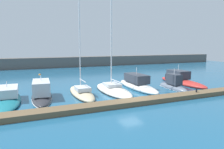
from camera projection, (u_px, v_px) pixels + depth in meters
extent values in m
plane|color=#1E567A|center=(131.00, 101.00, 23.44)|extent=(120.00, 120.00, 0.00)
cube|color=brown|center=(137.00, 102.00, 22.09)|extent=(31.41, 1.79, 0.53)
cube|color=#5B5651|center=(65.00, 62.00, 59.98)|extent=(108.00, 3.90, 2.91)
ellipsoid|color=#19707F|center=(7.00, 101.00, 22.80)|extent=(2.82, 9.35, 0.86)
cube|color=silver|center=(7.00, 91.00, 23.40)|extent=(2.23, 3.97, 0.98)
cube|color=black|center=(7.00, 89.00, 23.94)|extent=(2.00, 1.00, 0.55)
cylinder|color=silver|center=(7.00, 84.00, 23.29)|extent=(0.08, 0.08, 0.65)
ellipsoid|color=#2D2D33|center=(42.00, 96.00, 24.88)|extent=(2.95, 9.62, 0.80)
ellipsoid|color=silver|center=(42.00, 97.00, 24.91)|extent=(2.98, 9.72, 0.12)
cube|color=silver|center=(41.00, 87.00, 24.31)|extent=(2.20, 4.33, 1.54)
cube|color=black|center=(41.00, 83.00, 26.05)|extent=(1.78, 1.17, 0.86)
cylinder|color=silver|center=(41.00, 78.00, 24.16)|extent=(0.08, 0.08, 0.65)
ellipsoid|color=beige|center=(81.00, 93.00, 26.29)|extent=(2.45, 8.94, 0.98)
ellipsoid|color=black|center=(81.00, 95.00, 26.32)|extent=(2.47, 9.03, 0.12)
cylinder|color=silver|center=(79.00, 31.00, 25.54)|extent=(0.13, 0.13, 14.64)
cylinder|color=silver|center=(83.00, 81.00, 25.32)|extent=(0.14, 3.00, 0.09)
cube|color=silver|center=(83.00, 89.00, 25.59)|extent=(1.69, 2.39, 0.49)
ellipsoid|color=silver|center=(113.00, 90.00, 27.88)|extent=(3.19, 9.66, 1.10)
ellipsoid|color=black|center=(113.00, 92.00, 27.90)|extent=(3.22, 9.76, 0.12)
cylinder|color=silver|center=(111.00, 29.00, 27.27)|extent=(0.15, 0.15, 15.26)
cylinder|color=silver|center=(116.00, 81.00, 26.82)|extent=(0.13, 3.41, 0.10)
cube|color=silver|center=(112.00, 85.00, 28.06)|extent=(1.91, 2.50, 0.37)
ellipsoid|color=white|center=(137.00, 86.00, 30.03)|extent=(2.76, 10.38, 1.14)
cube|color=#333842|center=(136.00, 78.00, 30.17)|extent=(2.13, 4.39, 1.19)
cube|color=black|center=(132.00, 76.00, 31.28)|extent=(1.85, 1.13, 0.67)
cylinder|color=silver|center=(137.00, 71.00, 30.01)|extent=(0.08, 0.08, 1.03)
ellipsoid|color=slate|center=(173.00, 88.00, 30.00)|extent=(1.92, 6.32, 1.08)
ellipsoid|color=silver|center=(173.00, 88.00, 30.02)|extent=(1.93, 6.38, 0.12)
cube|color=#333842|center=(174.00, 79.00, 29.63)|extent=(1.33, 2.44, 1.48)
cube|color=black|center=(169.00, 77.00, 30.65)|extent=(1.12, 0.65, 0.83)
cylinder|color=silver|center=(174.00, 71.00, 29.47)|extent=(0.08, 0.08, 0.79)
ellipsoid|color=#B72D28|center=(182.00, 82.00, 33.89)|extent=(3.01, 10.56, 1.06)
cube|color=#333842|center=(178.00, 74.00, 34.66)|extent=(2.29, 3.71, 1.35)
cube|color=black|center=(176.00, 73.00, 35.11)|extent=(1.98, 0.97, 0.75)
cylinder|color=silver|center=(179.00, 67.00, 34.50)|extent=(0.08, 0.08, 0.98)
sphere|color=orange|center=(40.00, 75.00, 44.09)|extent=(0.50, 0.50, 0.50)
cylinder|color=black|center=(196.00, 90.00, 25.31)|extent=(0.20, 0.20, 0.44)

